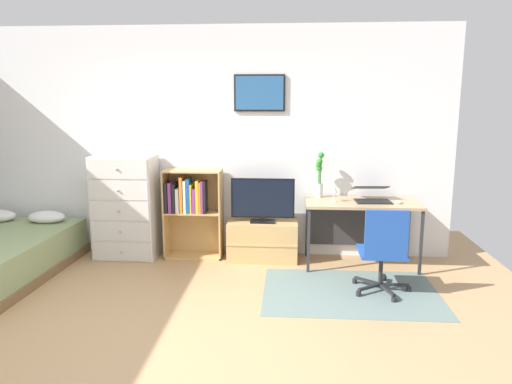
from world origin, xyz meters
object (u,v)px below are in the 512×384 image
Objects in this scene: dresser at (126,207)px; television at (263,201)px; tv_stand at (263,241)px; desk at (361,211)px; bookshelf at (190,205)px; bamboo_vase at (319,176)px; wine_glass at (334,190)px; computer_mouse at (399,202)px; laptop at (372,195)px; office_chair at (384,249)px.

television is (1.62, -0.01, 0.10)m from dresser.
tv_stand is 0.65× the size of desk.
bamboo_vase is (1.51, 0.05, 0.36)m from bookshelf.
bamboo_vase is 2.93× the size of wine_glass.
bookshelf is 2.39m from computer_mouse.
laptop is (0.11, -0.02, 0.20)m from desk.
computer_mouse is (0.28, -0.13, -0.05)m from laptop.
computer_mouse is at bearing -3.19° from dresser.
office_chair is (1.21, -0.93, -0.25)m from television.
laptop is (1.23, -0.03, 0.10)m from television.
bamboo_vase is (0.65, 0.09, 0.76)m from tv_stand.
wine_glass is (1.66, -0.20, 0.24)m from bookshelf.
television is 1.39× the size of bamboo_vase.
office_chair is at bearing -62.91° from wine_glass.
bookshelf is 1.55m from bamboo_vase.
tv_stand is at bearing 178.30° from desk.
laptop is at bearing -2.76° from bookshelf.
wine_glass is at bearing -58.67° from bamboo_vase.
laptop reaches higher than computer_mouse.
desk is 2.85× the size of laptop.
office_chair is at bearing -25.73° from bookshelf.
wine_glass reaches higher than computer_mouse.
television is at bearing 173.68° from computer_mouse.
desk is at bearing 158.25° from computer_mouse.
computer_mouse is at bearing -2.92° from wine_glass.
bamboo_vase reaches higher than dresser.
bamboo_vase is (0.65, 0.12, 0.28)m from television.
laptop is (2.85, -0.04, 0.20)m from dresser.
dresser is 1.16× the size of bookshelf.
office_chair is 0.99m from wine_glass.
dresser is at bearing 176.81° from computer_mouse.
computer_mouse is at bearing -28.69° from laptop.
wine_glass is (2.42, -0.14, 0.27)m from dresser.
computer_mouse reaches higher than desk.
office_chair is 1.30m from bamboo_vase.
office_chair reaches higher than tv_stand.
television is at bearing -0.25° from dresser.
television is 1.67× the size of laptop.
tv_stand is 1.04m from wine_glass.
tv_stand is 1.18m from desk.
laptop is at bearing -0.85° from dresser.
bookshelf is at bearing 177.09° from tv_stand.
bamboo_vase reaches higher than office_chair.
laptop is (1.23, -0.06, 0.58)m from tv_stand.
television reaches higher than wine_glass.
bookshelf is 5.83× the size of wine_glass.
bookshelf is 2.10m from laptop.
bamboo_vase is at bearing 119.25° from office_chair.
office_chair reaches higher than computer_mouse.
wine_glass is (0.80, -0.13, 0.16)m from television.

